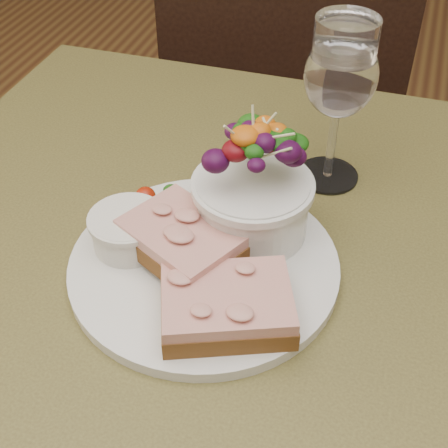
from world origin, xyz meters
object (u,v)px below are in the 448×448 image
(salad_bowl, at_px, (253,183))
(wine_glass, at_px, (340,80))
(chair_far, at_px, (274,186))
(sandwich_front, at_px, (227,305))
(cafe_table, at_px, (233,343))
(ramekin, at_px, (128,229))
(sandwich_back, at_px, (183,239))
(dinner_plate, at_px, (204,265))

(salad_bowl, distance_m, wine_glass, 0.15)
(chair_far, height_order, sandwich_front, chair_far)
(chair_far, bearing_deg, cafe_table, 87.01)
(chair_far, xyz_separation_m, wine_glass, (0.17, -0.54, 0.58))
(sandwich_front, relative_size, wine_glass, 0.78)
(chair_far, relative_size, ramekin, 12.87)
(chair_far, relative_size, sandwich_front, 6.63)
(sandwich_back, bearing_deg, salad_bowl, 76.30)
(cafe_table, relative_size, wine_glass, 4.57)
(ramekin, bearing_deg, wine_glass, 47.99)
(cafe_table, relative_size, dinner_plate, 3.08)
(cafe_table, xyz_separation_m, dinner_plate, (-0.03, 0.00, 0.11))
(cafe_table, xyz_separation_m, salad_bowl, (0.00, 0.06, 0.17))
(cafe_table, distance_m, salad_bowl, 0.18)
(cafe_table, relative_size, sandwich_front, 5.90)
(cafe_table, bearing_deg, sandwich_back, -179.87)
(cafe_table, height_order, chair_far, chair_far)
(chair_far, height_order, dinner_plate, chair_far)
(sandwich_front, height_order, sandwich_back, sandwich_back)
(sandwich_front, height_order, ramekin, ramekin)
(cafe_table, bearing_deg, salad_bowl, 89.12)
(dinner_plate, xyz_separation_m, sandwich_front, (0.04, -0.06, 0.02))
(sandwich_front, distance_m, sandwich_back, 0.09)
(sandwich_back, distance_m, ramekin, 0.06)
(cafe_table, xyz_separation_m, sandwich_front, (0.01, -0.06, 0.13))
(sandwich_front, distance_m, wine_glass, 0.27)
(cafe_table, height_order, sandwich_front, sandwich_front)
(sandwich_back, height_order, wine_glass, wine_glass)
(chair_far, height_order, sandwich_back, chair_far)
(dinner_plate, height_order, sandwich_back, sandwich_back)
(sandwich_back, relative_size, ramekin, 1.92)
(dinner_plate, xyz_separation_m, wine_glass, (0.09, 0.18, 0.12))
(dinner_plate, bearing_deg, ramekin, 179.79)
(sandwich_front, bearing_deg, wine_glass, 57.31)
(dinner_plate, bearing_deg, sandwich_front, -55.44)
(ramekin, height_order, wine_glass, wine_glass)
(chair_far, height_order, wine_glass, wine_glass)
(sandwich_back, xyz_separation_m, wine_glass, (0.11, 0.18, 0.09))
(dinner_plate, relative_size, ramekin, 3.72)
(sandwich_front, height_order, wine_glass, wine_glass)
(chair_far, distance_m, dinner_plate, 0.86)
(cafe_table, height_order, wine_glass, wine_glass)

